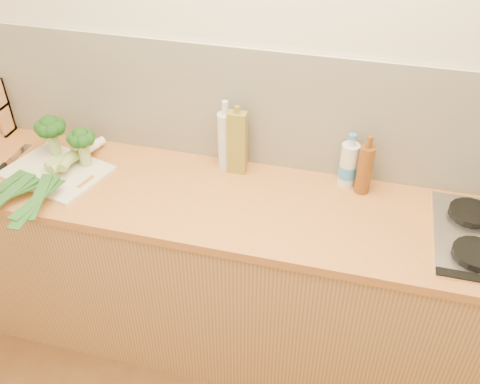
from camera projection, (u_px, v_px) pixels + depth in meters
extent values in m
plane|color=beige|center=(269.00, 82.00, 2.20)|extent=(3.50, 0.00, 3.50)
cube|color=silver|center=(267.00, 111.00, 2.27)|extent=(3.20, 0.02, 0.54)
cube|color=#BA844D|center=(249.00, 280.00, 2.50)|extent=(3.20, 0.60, 0.86)
cube|color=#C47A39|center=(250.00, 205.00, 2.22)|extent=(3.20, 0.62, 0.04)
cylinder|color=black|center=(476.00, 254.00, 1.93)|extent=(0.17, 0.17, 0.03)
cylinder|color=black|center=(471.00, 213.00, 2.11)|extent=(0.17, 0.17, 0.03)
cube|color=beige|center=(57.00, 171.00, 2.37)|extent=(0.50, 0.42, 0.01)
cylinder|color=#97B167|center=(54.00, 144.00, 2.44)|extent=(0.05, 0.05, 0.10)
sphere|color=#11370F|center=(49.00, 124.00, 2.38)|extent=(0.09, 0.09, 0.09)
sphere|color=#11370F|center=(58.00, 128.00, 2.38)|extent=(0.06, 0.06, 0.06)
sphere|color=#11370F|center=(58.00, 124.00, 2.40)|extent=(0.06, 0.06, 0.06)
sphere|color=#11370F|center=(53.00, 123.00, 2.42)|extent=(0.06, 0.06, 0.06)
sphere|color=#11370F|center=(45.00, 124.00, 2.41)|extent=(0.06, 0.06, 0.06)
sphere|color=#11370F|center=(41.00, 128.00, 2.38)|extent=(0.06, 0.06, 0.06)
sphere|color=#11370F|center=(44.00, 131.00, 2.36)|extent=(0.06, 0.06, 0.06)
sphere|color=#11370F|center=(51.00, 131.00, 2.36)|extent=(0.06, 0.06, 0.06)
cylinder|color=#97B167|center=(85.00, 155.00, 2.37)|extent=(0.05, 0.05, 0.10)
sphere|color=#11370F|center=(81.00, 136.00, 2.31)|extent=(0.08, 0.08, 0.08)
sphere|color=#11370F|center=(88.00, 139.00, 2.31)|extent=(0.06, 0.06, 0.06)
sphere|color=#11370F|center=(89.00, 136.00, 2.34)|extent=(0.06, 0.06, 0.06)
sphere|color=#11370F|center=(83.00, 134.00, 2.35)|extent=(0.06, 0.06, 0.06)
sphere|color=#11370F|center=(76.00, 135.00, 2.34)|extent=(0.06, 0.06, 0.06)
sphere|color=#11370F|center=(73.00, 139.00, 2.32)|extent=(0.06, 0.06, 0.06)
sphere|color=#11370F|center=(76.00, 142.00, 2.30)|extent=(0.06, 0.06, 0.06)
sphere|color=#11370F|center=(83.00, 142.00, 2.30)|extent=(0.06, 0.06, 0.06)
cylinder|color=white|center=(91.00, 146.00, 2.48)|extent=(0.10, 0.14, 0.04)
cylinder|color=#8CAB55|center=(63.00, 159.00, 2.40)|extent=(0.12, 0.17, 0.04)
cylinder|color=white|center=(87.00, 149.00, 2.43)|extent=(0.08, 0.12, 0.04)
cylinder|color=#8CAB55|center=(65.00, 162.00, 2.35)|extent=(0.09, 0.15, 0.04)
cube|color=#17421A|center=(7.00, 196.00, 2.15)|extent=(0.19, 0.28, 0.02)
cube|color=#17421A|center=(2.00, 198.00, 2.14)|extent=(0.17, 0.34, 0.01)
cube|color=#17421A|center=(9.00, 194.00, 2.16)|extent=(0.09, 0.28, 0.02)
cylinder|color=white|center=(79.00, 147.00, 2.41)|extent=(0.05, 0.10, 0.04)
cylinder|color=#8CAB55|center=(68.00, 160.00, 2.33)|extent=(0.05, 0.13, 0.04)
cube|color=#17421A|center=(38.00, 199.00, 2.11)|extent=(0.08, 0.30, 0.02)
cube|color=#17421A|center=(35.00, 201.00, 2.09)|extent=(0.07, 0.34, 0.01)
cube|color=#17421A|center=(39.00, 196.00, 2.12)|extent=(0.12, 0.28, 0.02)
cube|color=silver|center=(18.00, 155.00, 2.49)|extent=(0.04, 0.19, 0.00)
cube|color=tan|center=(4.00, 108.00, 2.56)|extent=(0.01, 0.09, 0.28)
cylinder|color=gray|center=(1.00, 124.00, 2.63)|extent=(0.04, 0.04, 0.06)
cube|color=olive|center=(237.00, 143.00, 2.30)|extent=(0.08, 0.05, 0.29)
cylinder|color=olive|center=(237.00, 110.00, 2.20)|extent=(0.02, 0.02, 0.03)
cylinder|color=silver|center=(226.00, 141.00, 2.34)|extent=(0.07, 0.07, 0.27)
cylinder|color=silver|center=(225.00, 108.00, 2.24)|extent=(0.03, 0.03, 0.06)
cylinder|color=brown|center=(365.00, 170.00, 2.20)|extent=(0.06, 0.06, 0.22)
cylinder|color=brown|center=(369.00, 142.00, 2.12)|extent=(0.03, 0.03, 0.05)
cylinder|color=silver|center=(348.00, 165.00, 2.25)|extent=(0.08, 0.08, 0.20)
cylinder|color=silver|center=(352.00, 142.00, 2.18)|extent=(0.03, 0.03, 0.03)
cylinder|color=#3681CB|center=(347.00, 171.00, 2.27)|extent=(0.08, 0.08, 0.06)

